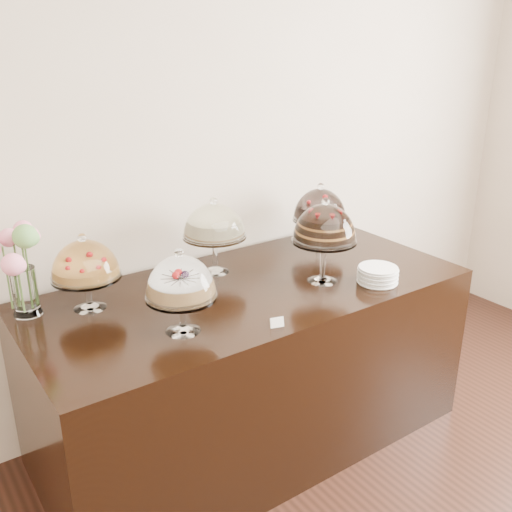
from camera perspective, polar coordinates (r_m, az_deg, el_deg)
wall_back at (r=3.18m, az=-4.47°, el=10.76°), size 5.00×0.04×3.00m
display_counter at (r=3.06m, az=-0.54°, el=-10.81°), size 2.20×1.00×0.90m
cake_stand_sugar_sponge at (r=2.36m, az=-7.54°, el=-2.49°), size 0.30×0.30×0.37m
cake_stand_choco_layer at (r=2.83m, az=6.88°, el=2.99°), size 0.32×0.32×0.44m
cake_stand_cheesecake at (r=2.95m, az=-4.20°, el=3.25°), size 0.33×0.33×0.41m
cake_stand_dark_choco at (r=3.34m, az=6.41°, el=4.85°), size 0.32×0.32×0.38m
cake_stand_fruit_tart at (r=2.65m, az=-16.73°, el=-0.66°), size 0.31×0.31×0.36m
flower_vase at (r=2.67m, az=-22.78°, el=-0.45°), size 0.27×0.31×0.43m
plate_stack at (r=2.94m, az=12.08°, el=-1.86°), size 0.20×0.20×0.08m
price_card_left at (r=2.46m, az=2.12°, el=-6.66°), size 0.06×0.03×0.04m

